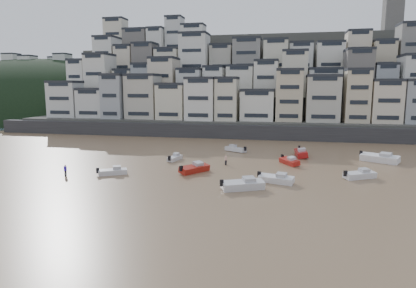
% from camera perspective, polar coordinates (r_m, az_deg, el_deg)
% --- Properties ---
extents(ground, '(400.00, 400.00, 0.00)m').
position_cam_1_polar(ground, '(36.03, -21.54, -13.35)').
color(ground, '#906E4D').
rests_on(ground, ground).
extents(sea_strip, '(340.00, 340.00, 0.00)m').
position_cam_1_polar(sea_strip, '(215.86, -24.92, 4.63)').
color(sea_strip, '#445662').
rests_on(sea_strip, ground).
extents(harbor_wall, '(140.00, 3.00, 3.50)m').
position_cam_1_polar(harbor_wall, '(93.74, 6.31, 1.85)').
color(harbor_wall, '#38383A').
rests_on(harbor_wall, ground).
extents(hillside, '(141.04, 66.00, 50.00)m').
position_cam_1_polar(hillside, '(132.50, 10.17, 8.72)').
color(hillside, '#4C4C47').
rests_on(hillside, ground).
extents(headland, '(216.00, 135.00, 53.33)m').
position_cam_1_polar(headland, '(198.99, -23.17, 4.44)').
color(headland, black).
rests_on(headland, ground).
extents(boat_a, '(6.30, 4.42, 1.65)m').
position_cam_1_polar(boat_a, '(48.16, 5.39, -6.08)').
color(boat_a, silver).
rests_on(boat_a, ground).
extents(boat_b, '(5.53, 3.10, 1.43)m').
position_cam_1_polar(boat_b, '(52.08, 10.46, -5.16)').
color(boat_b, white).
rests_on(boat_b, ground).
extents(boat_c, '(4.70, 5.65, 1.53)m').
position_cam_1_polar(boat_c, '(57.38, -2.10, -3.65)').
color(boat_c, '#A31E14').
rests_on(boat_c, ground).
extents(boat_d, '(5.43, 4.07, 1.43)m').
position_cam_1_polar(boat_d, '(57.97, 22.32, -4.25)').
color(boat_d, silver).
rests_on(boat_d, ground).
extents(boat_e, '(3.96, 5.10, 1.36)m').
position_cam_1_polar(boat_e, '(64.55, 12.41, -2.51)').
color(boat_e, '#AD1C15').
rests_on(boat_e, ground).
extents(boat_f, '(2.17, 4.50, 1.18)m').
position_cam_1_polar(boat_f, '(66.85, -5.13, -2.02)').
color(boat_f, silver).
rests_on(boat_f, ground).
extents(boat_g, '(7.06, 5.49, 1.88)m').
position_cam_1_polar(boat_g, '(71.54, 24.91, -1.81)').
color(boat_g, white).
rests_on(boat_g, ground).
extents(boat_h, '(5.19, 3.96, 1.37)m').
position_cam_1_polar(boat_h, '(75.51, 4.27, -0.66)').
color(boat_h, silver).
rests_on(boat_h, ground).
extents(boat_i, '(2.65, 6.58, 1.75)m').
position_cam_1_polar(boat_i, '(72.24, 14.12, -1.20)').
color(boat_i, '#A31514').
rests_on(boat_i, ground).
extents(boat_j, '(4.75, 3.53, 1.25)m').
position_cam_1_polar(boat_j, '(57.78, -14.46, -3.98)').
color(boat_j, silver).
rests_on(boat_j, ground).
extents(person_blue, '(0.44, 0.44, 1.74)m').
position_cam_1_polar(person_blue, '(58.92, -21.09, -3.81)').
color(person_blue, '#3219BC').
rests_on(person_blue, ground).
extents(person_pink, '(0.44, 0.44, 1.74)m').
position_cam_1_polar(person_pink, '(62.77, 2.76, -2.45)').
color(person_pink, '#DEAB9D').
rests_on(person_pink, ground).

